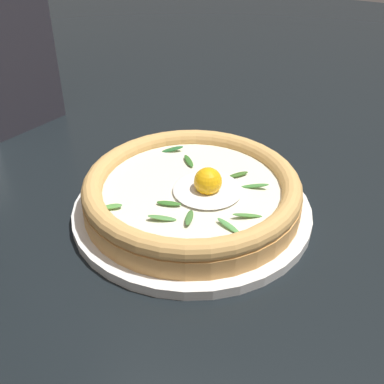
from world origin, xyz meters
The scene contains 3 objects.
ground_plane centered at (0.00, 0.00, -0.01)m, with size 2.40×2.40×0.03m, color black.
pizza_plate centered at (0.05, -0.01, 0.01)m, with size 0.28×0.28×0.01m, color white.
pizza centered at (0.05, -0.01, 0.03)m, with size 0.26×0.26×0.06m.
Camera 1 is at (-0.16, 0.42, 0.36)m, focal length 46.23 mm.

